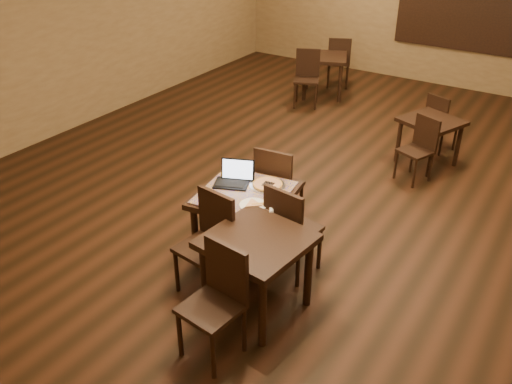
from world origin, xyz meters
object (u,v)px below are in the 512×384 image
Objects in this scene: other_table_a_chair_far at (439,120)px; other_table_b_chair_far at (339,59)px; laptop at (234,177)px; other_table_c_chair_far at (289,227)px; chair_main_near at (209,237)px; other_table_b at (324,62)px; other_table_a_chair_near at (420,145)px; other_table_b_chair_near at (307,74)px; other_table_c_chair_near at (218,295)px; other_table_c at (257,250)px; other_table_a at (431,127)px; pizza_pan at (267,185)px; chair_main_far at (277,184)px; tiled_table at (245,201)px.

other_table_b_chair_far is (-2.46, 1.80, 0.06)m from other_table_a_chair_far.
other_table_c_chair_far reaches higher than laptop.
chair_main_near is 0.99× the size of other_table_c_chair_far.
other_table_b is at bearing -60.32° from other_table_c_chair_far.
other_table_a_chair_near is at bearing -92.20° from other_table_c_chair_far.
other_table_c_chair_near is (2.20, -5.56, 0.03)m from other_table_b_chair_near.
other_table_b_chair_near is (-1.64, 4.94, -0.02)m from chair_main_near.
other_table_c is at bearing -75.15° from other_table_a_chair_near.
other_table_c_chair_far is (-0.35, -3.73, 0.09)m from other_table_a_chair_far.
other_table_b_chair_far is 6.47m from other_table_c.
other_table_a_chair_far is 0.85× the size of other_table_c_chair_far.
other_table_a_chair_near is 0.89× the size of other_table_b_chair_far.
other_table_c is (-0.37, -3.81, 0.10)m from other_table_a.
other_table_a_chair_near is at bearing 89.46° from other_table_c.
other_table_c_chair_near reaches higher than laptop.
other_table_a_chair_far reaches higher than other_table_c.
pizza_pan is at bearing -83.79° from other_table_a.
other_table_b_chair_near is at bearing 62.23° from other_table_b_chair_far.
other_table_a is 0.51m from other_table_a_chair_far.
chair_main_far reaches higher than other_table_c_chair_near.
chair_main_near is 1.04× the size of other_table_b_chair_near.
laptop reaches higher than other_table_b_chair_far.
other_table_b is at bearing 110.15° from pizza_pan.
other_table_c is at bearing -67.56° from laptop.
other_table_c is at bearing 84.85° from other_table_b_chair_far.
other_table_b_chair_near is (-1.63, 4.33, -0.11)m from tiled_table.
chair_main_near is at bearing 99.91° from other_table_a_chair_far.
other_table_c is at bearing -63.28° from pizza_pan.
other_table_b_chair_far is (-1.56, 5.47, -0.11)m from tiled_table.
tiled_table is at bearing 97.92° from chair_main_near.
tiled_table is 1.08× the size of other_table_b_chair_near.
other_table_c_chair_near is (0.57, -1.23, -0.09)m from tiled_table.
chair_main_far is 1.37m from other_table_c.
tiled_table is 2.84m from other_table_a_chair_near.
other_table_c_chair_near is (2.13, -6.70, 0.03)m from other_table_b_chair_far.
other_table_a_chair_near is at bearing -57.10° from other_table_b_chair_near.
chair_main_near is 1.10× the size of other_table_a.
other_table_b is (-2.55, 2.24, 0.14)m from other_table_a_chair_near.
other_table_b is at bearing -76.02° from chair_main_far.
chair_main_near is 0.56m from other_table_c.
tiled_table is 0.62m from chair_main_far.
other_table_c_chair_near is at bearing -72.90° from pizza_pan.
laptop is 0.41× the size of other_table_c_chair_near.
other_table_c_chair_near is (2.16, -6.13, -0.05)m from other_table_b.
tiled_table is at bearing -51.05° from laptop.
pizza_pan is at bearing 122.97° from other_table_c.
tiled_table is at bearing 137.59° from other_table_c.
chair_main_near is 2.42× the size of laptop.
other_table_c is (-0.34, -4.32, 0.17)m from other_table_a_chair_far.
other_table_a_chair_far reaches higher than other_table_a.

